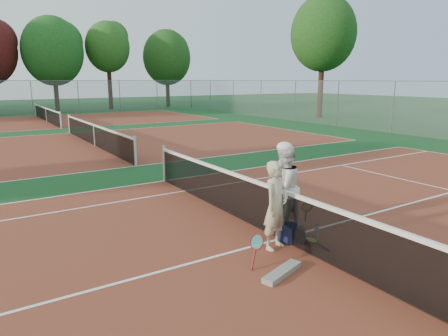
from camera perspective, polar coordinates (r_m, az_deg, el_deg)
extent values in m
plane|color=#113E19|center=(8.06, 8.02, -10.02)|extent=(130.00, 130.00, 0.00)
cube|color=brown|center=(8.06, 8.02, -10.00)|extent=(23.77, 10.97, 0.01)
cube|color=brown|center=(19.97, -17.93, 3.06)|extent=(23.77, 10.97, 0.01)
cube|color=brown|center=(33.13, -23.98, 6.12)|extent=(23.77, 10.97, 0.01)
imported|color=#C0B495|center=(7.38, 7.43, -5.32)|extent=(0.70, 0.57, 1.65)
imported|color=silver|center=(8.34, 8.46, -2.78)|extent=(0.98, 0.83, 1.78)
cube|color=#111633|center=(7.95, 9.12, -9.15)|extent=(0.49, 0.45, 0.32)
cube|color=black|center=(7.96, 10.23, -9.31)|extent=(0.41, 0.40, 0.27)
cube|color=slate|center=(6.69, 8.30, -14.52)|extent=(0.91, 0.47, 0.09)
cylinder|color=silver|center=(8.08, 13.07, -9.02)|extent=(0.09, 0.09, 0.30)
cylinder|color=#382314|center=(42.95, -22.89, 10.51)|extent=(0.44, 0.44, 4.59)
ellipsoid|color=#154A16|center=(43.02, -23.29, 15.09)|extent=(5.70, 5.70, 6.55)
cylinder|color=#382314|center=(44.53, -15.99, 11.37)|extent=(0.44, 0.44, 5.10)
ellipsoid|color=#1E4F16|center=(44.65, -16.30, 16.28)|extent=(4.50, 4.50, 5.17)
cylinder|color=#382314|center=(47.06, -8.06, 11.33)|extent=(0.44, 0.44, 4.41)
ellipsoid|color=#173F12|center=(47.12, -8.18, 15.36)|extent=(5.35, 5.35, 6.15)
cylinder|color=#382314|center=(34.32, 13.65, 11.50)|extent=(0.44, 0.44, 5.35)
ellipsoid|color=#174012|center=(34.51, 14.01, 18.17)|extent=(5.21, 5.21, 5.99)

